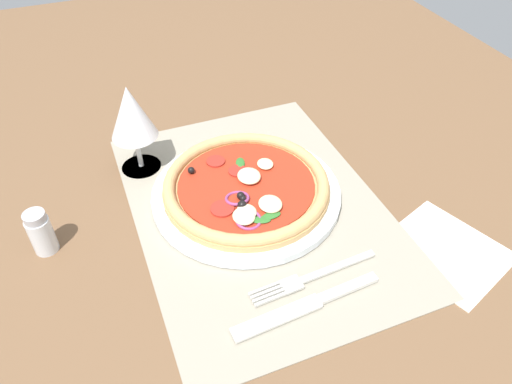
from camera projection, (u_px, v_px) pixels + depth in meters
The scene contains 9 objects.
ground_plane at pixel (258, 214), 74.47cm from camera, with size 190.00×140.00×2.40cm, color brown.
placemat at pixel (258, 207), 73.54cm from camera, with size 49.62×35.51×0.40cm, color gray.
plate at pixel (246, 194), 74.63cm from camera, with size 28.43×28.43×1.23cm, color white.
pizza at pixel (246, 186), 73.39cm from camera, with size 24.97×24.97×2.62cm.
fork at pixel (308, 278), 63.16cm from camera, with size 2.62×18.06×0.44cm.
knife at pixel (306, 306), 60.03cm from camera, with size 2.99×20.07×0.62cm.
wine_glass at pixel (131, 114), 74.08cm from camera, with size 7.20×7.20×14.90cm.
napkin at pixel (446, 250), 67.25cm from camera, with size 14.81×13.33×0.36cm, color silver.
pepper_shaker at pixel (41, 232), 65.55cm from camera, with size 3.20×3.20×6.70cm.
Camera 1 is at (-49.28, 19.89, 51.08)cm, focal length 34.63 mm.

